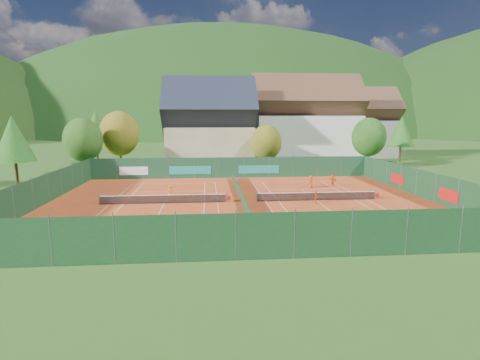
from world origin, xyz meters
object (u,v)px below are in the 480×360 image
(chalet, at_px, (210,129))
(player_right_far_b, at_px, (332,181))
(hotel_block_a, at_px, (305,124))
(player_left_far, at_px, (170,191))
(player_right_far_a, at_px, (311,182))
(hotel_block_b, at_px, (357,127))
(player_left_near, at_px, (145,218))
(player_right_near, at_px, (316,197))
(ball_hopper, at_px, (414,230))
(player_left_mid, at_px, (173,224))

(chalet, distance_m, player_right_far_b, 27.78)
(hotel_block_a, bearing_deg, chalet, -162.47)
(player_left_far, distance_m, player_right_far_a, 17.37)
(hotel_block_b, relative_size, player_left_near, 14.37)
(chalet, height_order, player_right_far_a, chalet)
(player_right_near, relative_size, player_right_far_a, 0.86)
(ball_hopper, height_order, player_left_mid, player_left_mid)
(player_right_near, bearing_deg, hotel_block_a, 20.04)
(hotel_block_a, relative_size, ball_hopper, 27.00)
(hotel_block_b, height_order, ball_hopper, hotel_block_b)
(player_left_mid, bearing_deg, player_right_far_b, 65.52)
(hotel_block_b, height_order, player_left_mid, hotel_block_b)
(player_right_near, bearing_deg, player_right_far_a, 20.66)
(player_left_far, xyz_separation_m, player_right_far_a, (17.00, 3.53, 0.15))
(player_right_near, xyz_separation_m, player_right_far_a, (1.84, 8.52, 0.11))
(hotel_block_a, bearing_deg, player_left_far, -126.11)
(player_left_mid, bearing_deg, player_left_far, 118.63)
(player_right_far_b, bearing_deg, chalet, -73.24)
(ball_hopper, distance_m, player_left_near, 20.80)
(hotel_block_a, height_order, player_left_mid, hotel_block_a)
(chalet, relative_size, player_left_near, 13.47)
(player_left_near, height_order, player_right_far_b, player_right_far_b)
(player_left_mid, height_order, player_right_far_b, player_right_far_b)
(player_left_mid, bearing_deg, hotel_block_b, 78.30)
(chalet, distance_m, hotel_block_a, 19.94)
(hotel_block_a, relative_size, hotel_block_b, 1.25)
(ball_hopper, bearing_deg, chalet, 108.83)
(player_left_near, relative_size, player_right_near, 0.89)
(hotel_block_a, distance_m, player_right_far_b, 29.49)
(player_left_far, bearing_deg, player_left_near, 70.73)
(player_left_far, bearing_deg, hotel_block_b, -147.37)
(player_right_far_a, bearing_deg, chalet, -96.36)
(chalet, xyz_separation_m, player_left_near, (-5.65, -37.76, -6.02))
(ball_hopper, distance_m, player_left_mid, 17.96)
(chalet, relative_size, hotel_block_a, 0.75)
(player_left_far, bearing_deg, ball_hopper, 125.49)
(player_left_near, distance_m, player_right_far_b, 25.86)
(player_left_near, bearing_deg, player_right_far_b, -5.15)
(player_right_near, height_order, player_right_far_b, player_right_far_b)
(ball_hopper, bearing_deg, player_left_near, 166.32)
(chalet, relative_size, hotel_block_b, 0.94)
(chalet, bearing_deg, player_right_near, -71.59)
(player_left_near, relative_size, player_left_mid, 0.92)
(player_left_mid, distance_m, player_right_near, 16.02)
(player_left_near, bearing_deg, player_left_far, 43.80)
(player_left_near, bearing_deg, player_right_near, -20.00)
(hotel_block_a, bearing_deg, player_left_near, -119.39)
(chalet, relative_size, player_left_far, 12.87)
(hotel_block_a, distance_m, player_right_near, 39.00)
(player_left_near, bearing_deg, player_left_mid, -81.55)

